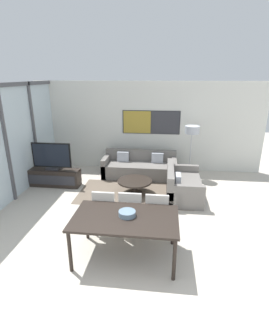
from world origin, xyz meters
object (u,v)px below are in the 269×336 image
(dining_chair_centre, at_px, (131,210))
(dining_chair_left, at_px, (105,209))
(television, at_px, (52,157))
(sofa_side, at_px, (181,186))
(tv_console, at_px, (54,177))
(coffee_table, at_px, (135,184))
(sofa_main, at_px, (140,168))
(fruit_bowl, at_px, (127,213))
(dining_table, at_px, (125,221))
(dining_chair_right, at_px, (157,212))
(floor_lamp, at_px, (192,133))

(dining_chair_centre, bearing_deg, dining_chair_left, -177.78)
(television, distance_m, sofa_side, 3.58)
(tv_console, distance_m, dining_chair_centre, 3.26)
(tv_console, relative_size, coffee_table, 1.65)
(television, relative_size, dining_chair_centre, 1.17)
(television, bearing_deg, sofa_main, 24.38)
(sofa_main, bearing_deg, fruit_bowl, -87.45)
(television, bearing_deg, dining_table, -48.75)
(dining_chair_centre, relative_size, fruit_bowl, 3.28)
(television, distance_m, dining_chair_right, 3.67)
(sofa_side, height_order, coffee_table, sofa_side)
(dining_table, bearing_deg, coffee_table, 93.22)
(television, xyz_separation_m, dining_chair_right, (2.97, -2.13, -0.33))
(television, distance_m, fruit_bowl, 3.74)
(dining_table, xyz_separation_m, fruit_bowl, (0.03, 0.04, 0.12))
(sofa_main, relative_size, fruit_bowl, 7.84)
(sofa_side, height_order, dining_chair_centre, dining_chair_centre)
(sofa_side, bearing_deg, dining_chair_centre, 150.59)
(dining_table, xyz_separation_m, floor_lamp, (1.37, 3.94, 0.68))
(dining_table, distance_m, dining_chair_left, 0.87)
(dining_chair_centre, height_order, floor_lamp, floor_lamp)
(tv_console, distance_m, dining_chair_left, 2.92)
(dining_chair_left, bearing_deg, fruit_bowl, -50.85)
(dining_table, xyz_separation_m, dining_chair_left, (-0.50, 0.69, -0.18))
(dining_chair_left, distance_m, fruit_bowl, 0.88)
(dining_table, bearing_deg, sofa_main, 92.13)
(dining_table, distance_m, fruit_bowl, 0.13)
(coffee_table, relative_size, dining_table, 0.52)
(television, height_order, sofa_side, television)
(tv_console, relative_size, dining_chair_centre, 1.59)
(tv_console, distance_m, sofa_side, 3.53)
(fruit_bowl, relative_size, floor_lamp, 0.18)
(sofa_side, distance_m, dining_table, 2.80)
(tv_console, bearing_deg, floor_lamp, 16.34)
(sofa_main, xyz_separation_m, dining_chair_centre, (0.14, -3.17, 0.26))
(television, distance_m, floor_lamp, 4.03)
(television, relative_size, fruit_bowl, 3.84)
(tv_console, relative_size, dining_table, 0.85)
(floor_lamp, bearing_deg, dining_table, -109.14)
(fruit_bowl, bearing_deg, dining_table, -123.77)
(coffee_table, height_order, dining_chair_left, dining_chair_left)
(tv_console, bearing_deg, coffee_table, -6.28)
(television, distance_m, dining_chair_centre, 3.27)
(dining_chair_centre, relative_size, dining_chair_right, 1.00)
(sofa_main, bearing_deg, television, -155.62)
(sofa_main, relative_size, sofa_side, 1.41)
(coffee_table, distance_m, dining_table, 2.60)
(sofa_side, relative_size, dining_chair_right, 1.70)
(coffee_table, bearing_deg, dining_chair_left, -100.69)
(sofa_main, distance_m, dining_chair_centre, 3.18)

